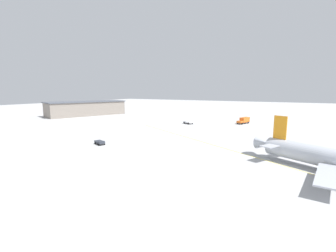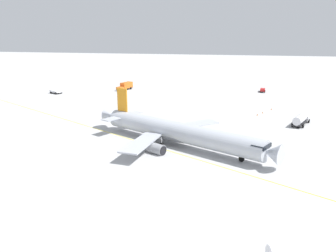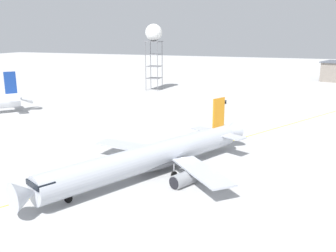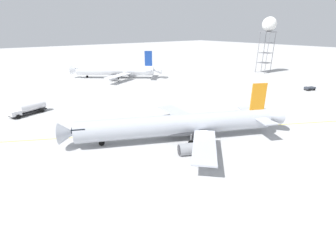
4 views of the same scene
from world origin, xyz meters
The scene contains 4 objects.
pushback_tug_truck centered at (46.36, 57.48, 0.81)m, with size 4.46×5.63×1.30m.
baggage_truck_truck centered at (-7.91, 62.12, 0.71)m, with size 3.01×4.11×1.22m.
catering_truck_truck centered at (60.92, 33.55, 1.67)m, with size 8.67×4.94×3.10m.
terminal_shed centered at (49.05, 133.07, 4.69)m, with size 52.84×32.15×9.33m.
Camera 1 is at (-58.30, 8.93, 16.59)m, focal length 24.95 mm.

